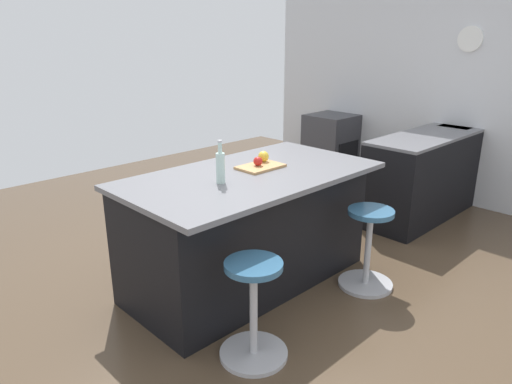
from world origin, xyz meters
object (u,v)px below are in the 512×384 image
Objects in this scene: apple_red at (258,161)px; water_bottle at (220,167)px; oven_range at (331,147)px; cutting_board at (260,167)px; kitchen_island at (248,228)px; apple_yellow at (263,156)px; stool_middle at (254,313)px; stool_by_window at (368,251)px.

water_bottle is at bearing 11.39° from apple_red.
oven_range is 3.08m from cutting_board.
kitchen_island is at bearing 25.19° from oven_range.
kitchen_island reaches higher than oven_range.
kitchen_island is 27.53× the size of apple_red.
apple_yellow is at bearing -165.33° from water_bottle.
water_bottle reaches higher than apple_yellow.
kitchen_island is at bearing 2.39° from cutting_board.
kitchen_island is 0.50m from cutting_board.
cutting_board is at bearing 160.36° from apple_red.
oven_range is 10.28× the size of apple_yellow.
stool_middle is (3.51, 2.08, -0.14)m from oven_range.
oven_range is 3.57m from water_bottle.
kitchen_island is at bearing -166.55° from water_bottle.
oven_range is 3.11m from apple_red.
stool_middle is at bearing 65.05° from water_bottle.
water_bottle is at bearing 13.45° from kitchen_island.
oven_range is at bearing -154.00° from apple_red.
oven_range is at bearing -153.71° from cutting_board.
apple_red is at bearing -168.61° from water_bottle.
cutting_board is 0.05m from apple_red.
cutting_board is (-0.79, -0.74, 0.65)m from stool_middle.
stool_by_window is (2.24, 2.08, -0.14)m from oven_range.
kitchen_island is 0.98m from stool_middle.
stool_middle is 7.59× the size of apple_yellow.
cutting_board is at bearing 26.29° from oven_range.
water_bottle is at bearing -114.95° from stool_middle.
water_bottle is (0.46, 0.09, 0.07)m from apple_red.
cutting_board is 0.13m from apple_yellow.
stool_by_window is 1.09m from cutting_board.
stool_by_window is 1.00× the size of stool_middle.
apple_red reaches higher than oven_range.
oven_range is at bearing -149.34° from stool_middle.
apple_yellow is (-0.25, -0.07, 0.53)m from kitchen_island.
water_bottle is (3.21, 1.43, 0.62)m from oven_range.
stool_by_window is at bearing 146.20° from water_bottle.
stool_middle is 1.27m from apple_red.
water_bottle is (-0.30, -0.65, 0.76)m from stool_middle.
apple_yellow reaches higher than stool_middle.
apple_yellow is at bearing -163.72° from kitchen_island.
cutting_board is at bearing -136.90° from stool_middle.
stool_by_window is 1.85× the size of cutting_board.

